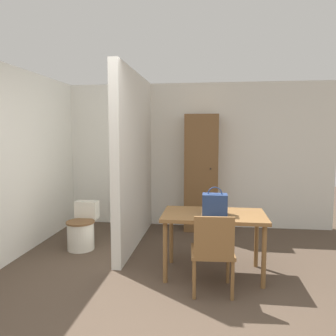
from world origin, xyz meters
TOP-DOWN VIEW (x-y plane):
  - ground_plane at (0.00, 0.00)m, footprint 16.00×16.00m
  - wall_back at (0.00, 3.27)m, footprint 5.08×0.12m
  - wall_left at (-2.10, 1.60)m, footprint 0.12×4.21m
  - partition_wall at (-0.64, 2.18)m, footprint 0.12×2.05m
  - dining_table at (0.51, 1.20)m, footprint 1.17×0.69m
  - wooden_chair at (0.50, 0.72)m, footprint 0.46×0.46m
  - toilet at (-1.34, 1.85)m, footprint 0.40×0.54m
  - handbag at (0.52, 1.15)m, footprint 0.28×0.18m
  - wooden_cabinet at (0.32, 2.98)m, footprint 0.55×0.43m

SIDE VIEW (x-z plane):
  - ground_plane at x=0.00m, z-range 0.00..0.00m
  - toilet at x=-1.34m, z-range -0.05..0.59m
  - wooden_chair at x=0.50m, z-range 0.04..0.88m
  - dining_table at x=0.51m, z-range 0.28..1.00m
  - handbag at x=0.52m, z-range 0.69..1.00m
  - wooden_cabinet at x=0.32m, z-range 0.00..1.95m
  - wall_back at x=0.00m, z-range 0.00..2.50m
  - wall_left at x=-2.10m, z-range 0.00..2.50m
  - partition_wall at x=-0.64m, z-range 0.00..2.50m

